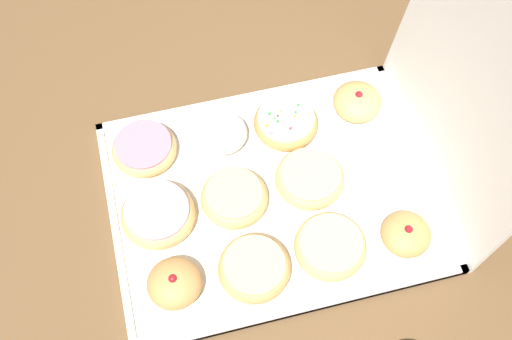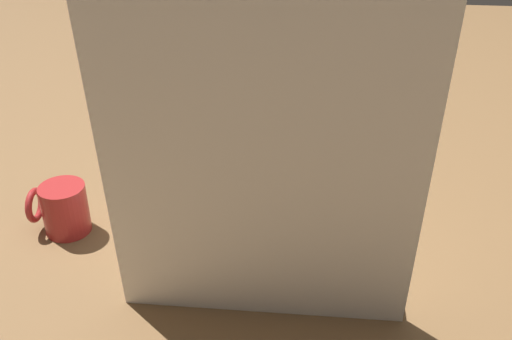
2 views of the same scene
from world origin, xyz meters
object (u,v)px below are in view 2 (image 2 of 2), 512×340
(sprinkle_donut_6, at_px, (341,216))
(glazed_ring_donut_7, at_px, (275,216))
(glazed_ring_donut_4, at_px, (277,177))
(coffee_mug, at_px, (63,208))
(powdered_filled_donut_10, at_px, (268,257))
(glazed_ring_donut_5, at_px, (213,175))
(pink_frosted_donut_1, at_px, (279,146))
(pink_frosted_donut_0, at_px, (342,150))
(jelly_filled_donut_2, at_px, (224,143))
(powdered_filled_donut_3, at_px, (342,181))
(jelly_filled_donut_11, at_px, (186,252))
(donut_box, at_px, (274,206))
(glazed_ring_donut_8, at_px, (206,212))
(jelly_filled_donut_9, at_px, (349,263))

(sprinkle_donut_6, bearing_deg, glazed_ring_donut_7, 4.87)
(glazed_ring_donut_4, bearing_deg, coffee_mug, 24.82)
(powdered_filled_donut_10, bearing_deg, glazed_ring_donut_5, -62.45)
(pink_frosted_donut_1, distance_m, glazed_ring_donut_7, 0.26)
(pink_frosted_donut_0, xyz_separation_m, jelly_filled_donut_2, (0.25, 0.01, 0.01))
(sprinkle_donut_6, bearing_deg, glazed_ring_donut_4, -44.65)
(pink_frosted_donut_1, xyz_separation_m, powdered_filled_donut_3, (-0.13, 0.13, 0.00))
(jelly_filled_donut_2, height_order, glazed_ring_donut_7, jelly_filled_donut_2)
(powdered_filled_donut_3, height_order, glazed_ring_donut_5, powdered_filled_donut_3)
(glazed_ring_donut_5, relative_size, jelly_filled_donut_11, 1.42)
(powdered_filled_donut_3, bearing_deg, coffee_mug, 18.23)
(donut_box, relative_size, glazed_ring_donut_7, 4.61)
(sprinkle_donut_6, height_order, glazed_ring_donut_7, sprinkle_donut_6)
(jelly_filled_donut_2, relative_size, glazed_ring_donut_4, 0.76)
(glazed_ring_donut_4, xyz_separation_m, glazed_ring_donut_8, (0.12, 0.13, -0.00))
(glazed_ring_donut_7, relative_size, powdered_filled_donut_10, 1.31)
(pink_frosted_donut_0, height_order, sprinkle_donut_6, sprinkle_donut_6)
(pink_frosted_donut_0, relative_size, sprinkle_donut_6, 0.98)
(glazed_ring_donut_5, height_order, glazed_ring_donut_8, glazed_ring_donut_5)
(pink_frosted_donut_1, bearing_deg, pink_frosted_donut_0, -179.19)
(pink_frosted_donut_0, bearing_deg, glazed_ring_donut_4, 44.67)
(donut_box, distance_m, pink_frosted_donut_0, 0.23)
(sprinkle_donut_6, relative_size, glazed_ring_donut_7, 0.97)
(glazed_ring_donut_8, xyz_separation_m, jelly_filled_donut_11, (0.01, 0.12, 0.00))
(powdered_filled_donut_3, relative_size, powdered_filled_donut_10, 0.99)
(pink_frosted_donut_1, height_order, powdered_filled_donut_3, powdered_filled_donut_3)
(pink_frosted_donut_1, height_order, jelly_filled_donut_2, jelly_filled_donut_2)
(glazed_ring_donut_4, distance_m, jelly_filled_donut_9, 0.29)
(jelly_filled_donut_2, height_order, coffee_mug, coffee_mug)
(coffee_mug, bearing_deg, powdered_filled_donut_10, 167.54)
(glazed_ring_donut_4, bearing_deg, pink_frosted_donut_1, -88.79)
(donut_box, bearing_deg, coffee_mug, 16.04)
(jelly_filled_donut_2, distance_m, coffee_mug, 0.38)
(pink_frosted_donut_1, bearing_deg, glazed_ring_donut_5, 46.62)
(jelly_filled_donut_2, relative_size, glazed_ring_donut_8, 0.73)
(donut_box, height_order, powdered_filled_donut_10, powdered_filled_donut_10)
(powdered_filled_donut_3, bearing_deg, jelly_filled_donut_11, 43.67)
(glazed_ring_donut_7, relative_size, jelly_filled_donut_11, 1.44)
(pink_frosted_donut_1, bearing_deg, sprinkle_donut_6, 116.80)
(jelly_filled_donut_11, bearing_deg, pink_frosted_donut_1, -108.56)
(jelly_filled_donut_11, bearing_deg, glazed_ring_donut_8, -95.09)
(glazed_ring_donut_5, bearing_deg, sprinkle_donut_6, 154.46)
(glazed_ring_donut_4, height_order, coffee_mug, coffee_mug)
(glazed_ring_donut_5, xyz_separation_m, glazed_ring_donut_8, (-0.01, 0.13, -0.00))
(pink_frosted_donut_0, relative_size, coffee_mug, 1.12)
(donut_box, bearing_deg, powdered_filled_donut_3, -155.71)
(pink_frosted_donut_1, relative_size, jelly_filled_donut_2, 1.44)
(pink_frosted_donut_0, relative_size, glazed_ring_donut_4, 1.00)
(jelly_filled_donut_11, bearing_deg, powdered_filled_donut_10, -179.36)
(donut_box, distance_m, pink_frosted_donut_1, 0.19)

